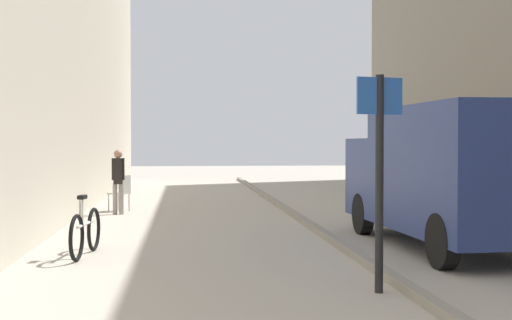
% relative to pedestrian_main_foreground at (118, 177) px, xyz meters
% --- Properties ---
extents(ground_plane, '(80.00, 80.00, 0.00)m').
position_rel_pedestrian_main_foreground_xyz_m(ground_plane, '(2.72, -3.89, -0.94)').
color(ground_plane, '#A8A093').
extents(kerb_strip, '(0.16, 40.00, 0.12)m').
position_rel_pedestrian_main_foreground_xyz_m(kerb_strip, '(4.30, -3.89, -0.88)').
color(kerb_strip, gray).
rests_on(kerb_strip, ground_plane).
extents(pedestrian_main_foreground, '(0.32, 0.21, 1.62)m').
position_rel_pedestrian_main_foreground_xyz_m(pedestrian_main_foreground, '(0.00, 0.00, 0.00)').
color(pedestrian_main_foreground, gray).
rests_on(pedestrian_main_foreground, ground_plane).
extents(delivery_van, '(2.20, 5.53, 2.39)m').
position_rel_pedestrian_main_foreground_xyz_m(delivery_van, '(6.10, -6.23, 0.35)').
color(delivery_van, navy).
rests_on(delivery_van, ground_plane).
extents(street_sign_post, '(0.59, 0.17, 2.60)m').
position_rel_pedestrian_main_foreground_xyz_m(street_sign_post, '(3.96, -9.55, 0.61)').
color(street_sign_post, black).
rests_on(street_sign_post, ground_plane).
extents(bicycle_leaning, '(0.27, 1.76, 0.98)m').
position_rel_pedestrian_main_foreground_xyz_m(bicycle_leaning, '(0.09, -6.45, -0.55)').
color(bicycle_leaning, black).
rests_on(bicycle_leaning, ground_plane).
extents(cafe_chair_near_window, '(0.61, 0.61, 0.94)m').
position_rel_pedestrian_main_foreground_xyz_m(cafe_chair_near_window, '(0.01, 0.77, -0.39)').
color(cafe_chair_near_window, '#B7B2A8').
rests_on(cafe_chair_near_window, ground_plane).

